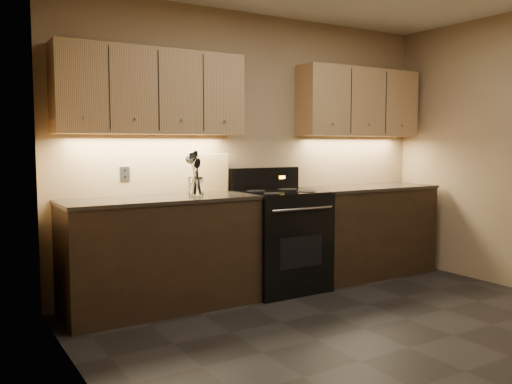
% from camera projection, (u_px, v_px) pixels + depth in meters
% --- Properties ---
extents(floor, '(4.00, 4.00, 0.00)m').
position_uv_depth(floor, '(409.00, 348.00, 3.65)').
color(floor, black).
rests_on(floor, ground).
extents(wall_back, '(4.00, 0.04, 2.60)m').
position_uv_depth(wall_back, '(256.00, 151.00, 5.24)').
color(wall_back, tan).
rests_on(wall_back, ground).
extents(wall_left, '(0.04, 4.00, 2.60)m').
position_uv_depth(wall_left, '(111.00, 160.00, 2.50)').
color(wall_left, tan).
rests_on(wall_left, ground).
extents(counter_left, '(1.62, 0.62, 0.93)m').
position_uv_depth(counter_left, '(161.00, 253.00, 4.49)').
color(counter_left, black).
rests_on(counter_left, ground).
extents(counter_right, '(1.46, 0.62, 0.93)m').
position_uv_depth(counter_right, '(367.00, 230.00, 5.67)').
color(counter_right, black).
rests_on(counter_right, ground).
extents(stove, '(0.76, 0.68, 1.14)m').
position_uv_depth(stove, '(280.00, 239.00, 5.08)').
color(stove, black).
rests_on(stove, ground).
extents(upper_cab_left, '(1.60, 0.30, 0.70)m').
position_uv_depth(upper_cab_left, '(152.00, 92.00, 4.49)').
color(upper_cab_left, tan).
rests_on(upper_cab_left, wall_back).
extents(upper_cab_right, '(1.44, 0.30, 0.70)m').
position_uv_depth(upper_cab_right, '(359.00, 103.00, 5.68)').
color(upper_cab_right, tan).
rests_on(upper_cab_right, wall_back).
extents(outlet_plate, '(0.08, 0.01, 0.12)m').
position_uv_depth(outlet_plate, '(125.00, 174.00, 4.57)').
color(outlet_plate, '#B2B5BA').
rests_on(outlet_plate, wall_back).
extents(utensil_crock, '(0.16, 0.16, 0.16)m').
position_uv_depth(utensil_crock, '(196.00, 187.00, 4.61)').
color(utensil_crock, white).
rests_on(utensil_crock, counter_left).
extents(cutting_board, '(0.29, 0.14, 0.35)m').
position_uv_depth(cutting_board, '(213.00, 173.00, 4.98)').
color(cutting_board, tan).
rests_on(cutting_board, counter_left).
extents(wooden_spoon, '(0.15, 0.12, 0.33)m').
position_uv_depth(wooden_spoon, '(193.00, 175.00, 4.58)').
color(wooden_spoon, tan).
rests_on(wooden_spoon, utensil_crock).
extents(black_spoon, '(0.07, 0.13, 0.31)m').
position_uv_depth(black_spoon, '(195.00, 176.00, 4.62)').
color(black_spoon, black).
rests_on(black_spoon, utensil_crock).
extents(black_turner, '(0.13, 0.11, 0.38)m').
position_uv_depth(black_turner, '(199.00, 172.00, 4.58)').
color(black_turner, black).
rests_on(black_turner, utensil_crock).
extents(steel_spatula, '(0.20, 0.15, 0.40)m').
position_uv_depth(steel_spatula, '(200.00, 171.00, 4.61)').
color(steel_spatula, silver).
rests_on(steel_spatula, utensil_crock).
extents(steel_skimmer, '(0.17, 0.10, 0.35)m').
position_uv_depth(steel_skimmer, '(199.00, 174.00, 4.60)').
color(steel_skimmer, silver).
rests_on(steel_skimmer, utensil_crock).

